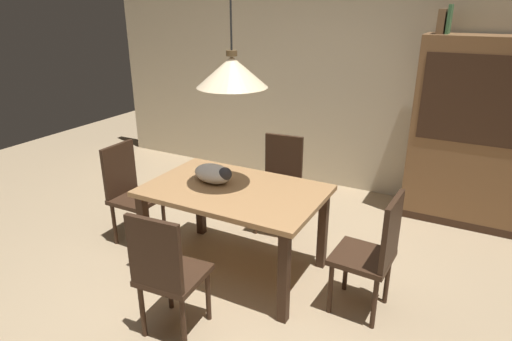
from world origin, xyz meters
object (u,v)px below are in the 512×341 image
(cat_sleeping, at_px, (214,174))
(chair_near_front, at_px, (166,271))
(dining_table, at_px, (234,200))
(chair_far_back, at_px, (280,179))
(pendant_lamp, at_px, (232,71))
(book_brown_thick, at_px, (442,21))
(book_green_slim, at_px, (449,19))
(chair_right_side, at_px, (374,250))
(hutch_bookcase, at_px, (471,137))
(chair_left_side, at_px, (130,189))

(cat_sleeping, bearing_deg, chair_near_front, -76.76)
(dining_table, relative_size, chair_far_back, 1.51)
(chair_near_front, relative_size, pendant_lamp, 0.72)
(chair_far_back, distance_m, book_brown_thick, 2.12)
(pendant_lamp, xyz_separation_m, book_green_slim, (1.22, 1.89, 0.32))
(chair_right_side, xyz_separation_m, hutch_bookcase, (0.45, 1.90, 0.38))
(dining_table, xyz_separation_m, book_green_slim, (1.22, 1.89, 1.33))
(chair_near_front, distance_m, book_brown_thick, 3.33)
(chair_far_back, height_order, cat_sleeping, chair_far_back)
(dining_table, distance_m, hutch_bookcase, 2.47)
(hutch_bookcase, relative_size, book_brown_thick, 7.71)
(chair_left_side, relative_size, book_green_slim, 3.58)
(dining_table, relative_size, chair_near_front, 1.51)
(chair_left_side, distance_m, pendant_lamp, 1.61)
(chair_far_back, distance_m, book_green_slim, 2.17)
(chair_near_front, height_order, cat_sleeping, chair_near_front)
(cat_sleeping, relative_size, book_brown_thick, 1.63)
(chair_right_side, height_order, book_green_slim, book_green_slim)
(pendant_lamp, bearing_deg, book_green_slim, 57.27)
(dining_table, distance_m, cat_sleeping, 0.28)
(chair_left_side, xyz_separation_m, hutch_bookcase, (2.70, 1.89, 0.38))
(chair_far_back, xyz_separation_m, book_green_slim, (1.22, 1.02, 1.47))
(chair_near_front, bearing_deg, book_brown_thick, 67.47)
(chair_left_side, xyz_separation_m, chair_far_back, (1.12, 0.88, 0.00))
(chair_far_back, bearing_deg, dining_table, -89.53)
(chair_near_front, bearing_deg, pendant_lamp, 90.40)
(dining_table, height_order, cat_sleeping, cat_sleeping)
(chair_right_side, relative_size, book_brown_thick, 3.88)
(chair_near_front, bearing_deg, chair_far_back, 90.44)
(chair_near_front, xyz_separation_m, book_green_slim, (1.21, 2.77, 1.47))
(chair_left_side, bearing_deg, chair_near_front, -37.73)
(chair_near_front, relative_size, chair_far_back, 1.00)
(dining_table, bearing_deg, chair_right_side, -0.20)
(chair_far_back, xyz_separation_m, book_brown_thick, (1.16, 1.02, 1.45))
(chair_right_side, distance_m, cat_sleeping, 1.37)
(pendant_lamp, bearing_deg, chair_far_back, 90.47)
(chair_near_front, bearing_deg, dining_table, 90.40)
(dining_table, bearing_deg, book_green_slim, 57.27)
(chair_far_back, bearing_deg, book_brown_thick, 41.12)
(chair_near_front, xyz_separation_m, chair_left_side, (-1.13, 0.88, 0.00))
(chair_left_side, relative_size, pendant_lamp, 0.72)
(hutch_bookcase, height_order, book_brown_thick, book_brown_thick)
(cat_sleeping, height_order, book_brown_thick, book_brown_thick)
(dining_table, bearing_deg, pendant_lamp, 0.00)
(chair_near_front, height_order, pendant_lamp, pendant_lamp)
(book_brown_thick, bearing_deg, pendant_lamp, -121.41)
(chair_left_side, relative_size, book_brown_thick, 3.88)
(dining_table, height_order, chair_near_front, chair_near_front)
(book_brown_thick, xyz_separation_m, book_green_slim, (0.06, 0.00, 0.02))
(chair_near_front, relative_size, book_green_slim, 3.58)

